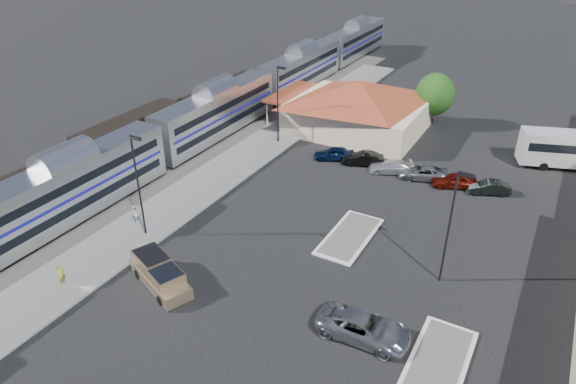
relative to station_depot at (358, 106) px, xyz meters
The scene contains 22 objects.
ground 24.63m from the station_depot, 79.24° to the right, with size 280.00×280.00×0.00m, color black.
railbed 23.14m from the station_depot, 135.78° to the right, with size 16.00×100.00×0.12m, color #4C4944.
platform 19.71m from the station_depot, 112.45° to the right, with size 5.50×92.00×0.18m, color gray.
passenger_train 16.76m from the station_depot, 143.30° to the right, with size 3.00×104.00×5.55m.
freight_cars 26.53m from the station_depot, 137.18° to the right, with size 2.80×46.00×4.00m.
station_depot is the anchor object (origin of this frame).
traffic_island_south 23.80m from the station_depot, 68.74° to the right, with size 3.30×7.50×0.21m.
traffic_island_north 37.12m from the station_depot, 59.88° to the right, with size 3.30×7.50×0.21m.
lamp_plat_s 30.74m from the station_depot, 101.94° to the right, with size 1.08×0.25×9.00m.
lamp_plat_n 10.45m from the station_depot, 128.41° to the right, with size 1.08×0.25×9.00m.
lamp_lot 29.30m from the station_depot, 55.24° to the right, with size 1.08×0.25×9.00m.
tree_depot 9.69m from the station_depot, 38.43° to the left, with size 4.71×4.71×6.63m.
pickup_truck 34.48m from the station_depot, 91.43° to the right, with size 6.13×4.12×1.99m.
suv 34.98m from the station_depot, 66.73° to the right, with size 2.75×5.97×1.66m, color #9A9CA1.
person_a 38.62m from the station_depot, 100.52° to the right, with size 0.60×0.40×1.66m, color #B6C13C.
person_b 30.38m from the station_depot, 106.15° to the right, with size 0.77×0.60×1.58m, color white.
parked_car_a 9.39m from the station_depot, 82.68° to the right, with size 1.72×4.27×1.46m, color #0D1E45.
parked_car_b 10.03m from the station_depot, 63.41° to the right, with size 1.52×4.35×1.43m, color black.
parked_car_c 12.01m from the station_depot, 49.99° to the right, with size 1.82×4.48×1.30m, color silver.
parked_car_d 14.05m from the station_depot, 38.98° to the right, with size 2.28×4.95×1.38m, color gray.
parked_car_e 16.78m from the station_depot, 32.83° to the right, with size 1.72×4.26×1.45m, color maroon.
parked_car_f 19.40m from the station_depot, 26.90° to the right, with size 1.38×3.96×1.30m, color black.
Camera 1 is at (16.80, -31.41, 24.03)m, focal length 32.00 mm.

